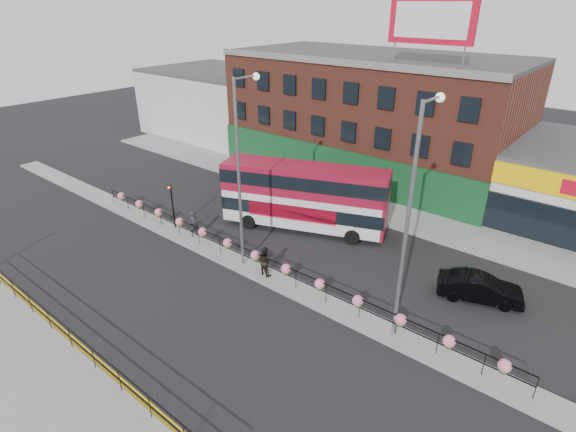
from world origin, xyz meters
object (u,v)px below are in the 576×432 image
Objects in this scene: double_decker_bus at (305,191)px; lamp_column_west at (242,160)px; pedestrian_a at (194,224)px; pedestrian_b at (265,261)px; lamp_column_east at (412,206)px; car at (480,288)px.

lamp_column_west is at bearing -88.49° from double_decker_bus.
pedestrian_b is (6.79, -0.54, 0.01)m from pedestrian_a.
lamp_column_west is (5.00, -0.23, 5.55)m from pedestrian_a.
double_decker_bus is at bearing 91.51° from lamp_column_west.
double_decker_bus is 7.09m from lamp_column_west.
lamp_column_east is (10.01, -5.85, 3.86)m from double_decker_bus.
double_decker_bus is 1.05× the size of lamp_column_west.
pedestrian_a is at bearing 179.68° from lamp_column_east.
double_decker_bus is at bearing 149.72° from lamp_column_east.
pedestrian_b is 9.83m from lamp_column_east.
pedestrian_b is at bearing -176.78° from lamp_column_east.
double_decker_bus reaches higher than pedestrian_a.
lamp_column_west reaches higher than car.
double_decker_bus is 6.42× the size of pedestrian_b.
car is at bearing -66.04° from pedestrian_a.
double_decker_bus is 2.51× the size of car.
pedestrian_b reaches higher than car.
pedestrian_b is at bearing -72.76° from double_decker_bus.
pedestrian_a is 6.82m from pedestrian_b.
pedestrian_b is (1.95, -6.30, -1.75)m from double_decker_bus.
lamp_column_east is (-2.22, -5.08, 5.94)m from car.
lamp_column_east reaches higher than double_decker_bus.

